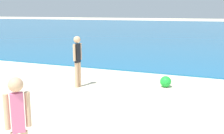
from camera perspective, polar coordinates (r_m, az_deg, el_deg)
The scene contains 4 objects.
water at distance 40.60m, azimuth 19.18°, elevation 7.49°, with size 160.00×60.00×0.06m, color #1E6B9E.
person_standing at distance 4.15m, azimuth -18.88°, elevation -11.08°, with size 0.28×0.28×1.56m.
person_distant at distance 8.88m, azimuth -7.17°, elevation 1.77°, with size 0.22×0.38×1.66m.
beach_ball at distance 9.12m, azimuth 11.08°, elevation -3.00°, with size 0.36×0.36×0.36m, color green.
Camera 1 is at (2.19, 2.81, 2.43)m, focal length 44.00 mm.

